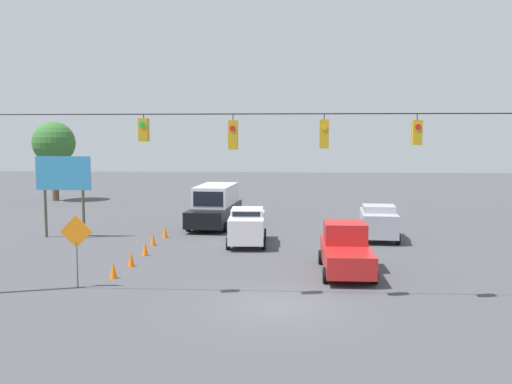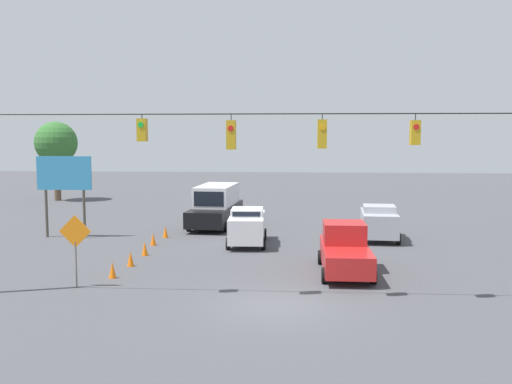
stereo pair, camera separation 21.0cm
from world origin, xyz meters
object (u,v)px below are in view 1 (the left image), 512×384
object	(u,v)px
overhead_signal_span	(279,171)
box_truck_black_withflow_far	(215,205)
sedan_silver_oncoming_far	(378,222)
roadside_billboard	(63,180)
traffic_cone_nearest	(113,270)
traffic_cone_fourth	(153,239)
traffic_cone_second	(131,259)
tree_horizon_left	(54,144)
sedan_white_withflow_mid	(247,226)
traffic_cone_third	(145,249)
traffic_cone_fifth	(165,232)
work_zone_sign	(76,237)
pickup_truck_red_crossing_near	(346,250)

from	to	relation	value
overhead_signal_span	box_truck_black_withflow_far	size ratio (longest dim) A/B	2.98
overhead_signal_span	box_truck_black_withflow_far	distance (m)	17.54
sedan_silver_oncoming_far	roadside_billboard	bearing A→B (deg)	1.16
traffic_cone_nearest	traffic_cone_fourth	bearing A→B (deg)	-89.55
sedan_silver_oncoming_far	traffic_cone_second	distance (m)	14.19
sedan_silver_oncoming_far	box_truck_black_withflow_far	distance (m)	10.89
box_truck_black_withflow_far	tree_horizon_left	xyz separation A→B (m)	(16.24, -13.02, 3.81)
sedan_white_withflow_mid	traffic_cone_nearest	distance (m)	9.15
box_truck_black_withflow_far	traffic_cone_third	xyz separation A→B (m)	(2.21, 9.57, -0.97)
sedan_white_withflow_mid	traffic_cone_fourth	world-z (taller)	sedan_white_withflow_mid
sedan_white_withflow_mid	traffic_cone_fifth	size ratio (longest dim) A/B	6.48
traffic_cone_fifth	overhead_signal_span	bearing A→B (deg)	119.74
sedan_white_withflow_mid	traffic_cone_third	xyz separation A→B (m)	(4.79, 3.20, -0.68)
overhead_signal_span	traffic_cone_fourth	bearing A→B (deg)	-54.12
sedan_white_withflow_mid	roadside_billboard	world-z (taller)	roadside_billboard
sedan_silver_oncoming_far	traffic_cone_fifth	distance (m)	12.22
traffic_cone_second	roadside_billboard	bearing A→B (deg)	-49.89
box_truck_black_withflow_far	traffic_cone_fourth	xyz separation A→B (m)	(2.44, 7.00, -0.97)
traffic_cone_fourth	roadside_billboard	distance (m)	6.74
traffic_cone_nearest	sedan_white_withflow_mid	bearing A→B (deg)	-122.99
traffic_cone_fifth	sedan_white_withflow_mid	bearing A→B (deg)	160.82
overhead_signal_span	traffic_cone_fifth	bearing A→B (deg)	-60.26
overhead_signal_span	sedan_white_withflow_mid	distance (m)	11.04
overhead_signal_span	work_zone_sign	bearing A→B (deg)	-8.07
sedan_white_withflow_mid	traffic_cone_second	distance (m)	7.36
overhead_signal_span	tree_horizon_left	world-z (taller)	overhead_signal_span
sedan_white_withflow_mid	roadside_billboard	distance (m)	11.03
sedan_white_withflow_mid	box_truck_black_withflow_far	world-z (taller)	box_truck_black_withflow_far
tree_horizon_left	traffic_cone_third	bearing A→B (deg)	121.82
traffic_cone_third	sedan_silver_oncoming_far	bearing A→B (deg)	-157.52
traffic_cone_third	work_zone_sign	world-z (taller)	work_zone_sign
sedan_silver_oncoming_far	traffic_cone_fourth	bearing A→B (deg)	11.17
traffic_cone_third	roadside_billboard	bearing A→B (deg)	-38.22
overhead_signal_span	traffic_cone_second	world-z (taller)	overhead_signal_span
pickup_truck_red_crossing_near	traffic_cone_nearest	distance (m)	9.87
sedan_white_withflow_mid	work_zone_sign	size ratio (longest dim) A/B	1.58
traffic_cone_fourth	traffic_cone_fifth	world-z (taller)	same
box_truck_black_withflow_far	tree_horizon_left	size ratio (longest dim) A/B	1.06
work_zone_sign	overhead_signal_span	bearing A→B (deg)	171.93
traffic_cone_second	traffic_cone_fourth	distance (m)	4.88
overhead_signal_span	traffic_cone_third	xyz separation A→B (m)	(6.72, -7.04, -4.33)
traffic_cone_fourth	tree_horizon_left	size ratio (longest dim) A/B	0.10
traffic_cone_nearest	traffic_cone_second	world-z (taller)	same
pickup_truck_red_crossing_near	traffic_cone_fourth	size ratio (longest dim) A/B	7.57
roadside_billboard	work_zone_sign	size ratio (longest dim) A/B	1.65
box_truck_black_withflow_far	pickup_truck_red_crossing_near	bearing A→B (deg)	120.60
traffic_cone_fifth	traffic_cone_second	bearing A→B (deg)	90.47
traffic_cone_second	tree_horizon_left	world-z (taller)	tree_horizon_left
sedan_white_withflow_mid	traffic_cone_fourth	bearing A→B (deg)	7.13
sedan_silver_oncoming_far	traffic_cone_nearest	xyz separation A→B (m)	(12.28, 9.46, -0.68)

